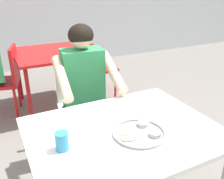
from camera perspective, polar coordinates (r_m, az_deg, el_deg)
table_foreground at (r=1.52m, az=2.66°, el=-11.53°), size 1.10×0.85×0.73m
thali_tray at (r=1.44m, az=6.33°, el=-9.76°), size 0.30×0.30×0.03m
drinking_cup at (r=1.31m, az=-11.43°, el=-11.44°), size 0.07×0.07×0.10m
chair_foreground at (r=2.35m, az=-7.30°, el=-2.77°), size 0.44×0.47×0.85m
diner_foreground at (r=2.06m, az=-5.99°, el=0.70°), size 0.53×0.58×1.24m
table_background_red at (r=3.24m, az=-13.50°, el=7.06°), size 0.91×0.94×0.74m
chair_red_left at (r=3.25m, az=-23.09°, el=2.65°), size 0.51×0.50×0.85m
chair_red_right at (r=3.48m, az=-4.15°, el=5.69°), size 0.43×0.45×0.82m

